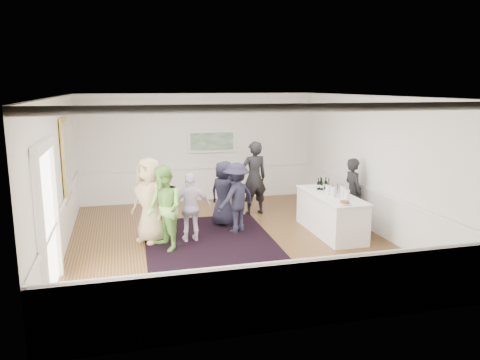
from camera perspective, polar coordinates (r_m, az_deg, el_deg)
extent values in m
plane|color=brown|center=(10.55, -1.34, -7.44)|extent=(8.00, 8.00, 0.00)
cube|color=white|center=(9.99, -1.43, 10.21)|extent=(7.00, 8.00, 0.02)
cube|color=white|center=(9.97, -21.37, 0.16)|extent=(0.02, 8.00, 3.20)
cube|color=white|center=(11.45, 15.95, 1.88)|extent=(0.02, 8.00, 3.20)
cube|color=white|center=(14.03, -5.09, 3.97)|extent=(7.00, 0.02, 3.20)
cube|color=white|center=(6.42, 6.75, -5.07)|extent=(7.00, 0.02, 3.20)
cube|color=gold|center=(11.21, -20.46, 2.44)|extent=(0.04, 1.25, 1.85)
cube|color=white|center=(11.21, -20.34, 2.44)|extent=(0.01, 1.05, 1.65)
cube|color=white|center=(7.44, -23.01, -6.81)|extent=(0.10, 0.14, 2.40)
cube|color=white|center=(9.00, -21.53, -3.62)|extent=(0.10, 0.14, 2.40)
cube|color=white|center=(7.97, -22.89, 3.81)|extent=(0.10, 1.78, 0.16)
cube|color=white|center=(8.23, -22.44, -5.07)|extent=(0.02, 1.50, 2.40)
cube|color=white|center=(14.03, -3.46, 4.73)|extent=(1.44, 0.05, 0.66)
cube|color=#246231|center=(14.00, -3.43, 4.72)|extent=(1.30, 0.01, 0.52)
cube|color=black|center=(10.63, -3.80, -7.27)|extent=(2.93, 3.79, 0.02)
cube|color=white|center=(11.18, 10.99, -4.10)|extent=(0.82, 2.25, 0.92)
cube|color=white|center=(11.06, 11.08, -1.78)|extent=(0.88, 2.31, 0.02)
imported|color=black|center=(11.75, 13.61, -1.49)|extent=(0.43, 0.63, 1.70)
imported|color=tan|center=(10.44, -10.99, -2.46)|extent=(1.05, 1.10, 1.89)
imported|color=#6FB146|center=(9.89, -9.23, -3.46)|extent=(0.94, 1.05, 1.79)
imported|color=silver|center=(10.39, -6.00, -3.35)|extent=(0.92, 0.41, 1.55)
imported|color=black|center=(10.98, -0.47, -2.17)|extent=(1.24, 1.07, 1.66)
imported|color=black|center=(12.51, 1.71, 0.25)|extent=(0.77, 0.56, 1.98)
imported|color=black|center=(11.53, -1.96, -1.63)|extent=(0.91, 0.93, 1.62)
cylinder|color=#75AA3C|center=(10.79, 11.23, -1.41)|extent=(0.12, 0.12, 0.24)
cylinder|color=#D53E51|center=(10.88, 12.43, -1.36)|extent=(0.12, 0.12, 0.24)
cylinder|color=#6BB23F|center=(10.95, 10.68, -1.20)|extent=(0.12, 0.12, 0.24)
cylinder|color=beige|center=(10.58, 12.91, -1.74)|extent=(0.12, 0.12, 0.24)
cylinder|color=silver|center=(11.22, 11.24, -0.95)|extent=(0.26, 0.26, 0.25)
imported|color=white|center=(10.16, 12.65, -2.79)|extent=(0.24, 0.24, 0.06)
cylinder|color=brown|center=(10.16, 12.66, -2.65)|extent=(0.19, 0.19, 0.04)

